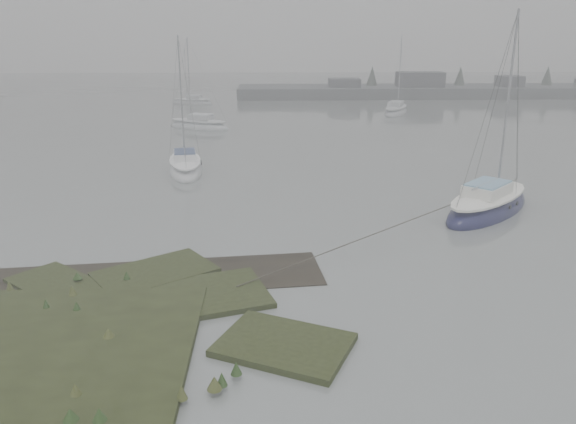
{
  "coord_description": "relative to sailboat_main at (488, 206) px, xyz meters",
  "views": [
    {
      "loc": [
        0.17,
        -14.11,
        8.33
      ],
      "look_at": [
        0.82,
        6.18,
        1.8
      ],
      "focal_mm": 35.0,
      "sensor_mm": 36.0,
      "label": 1
    }
  ],
  "objects": [
    {
      "name": "far_shoreline",
      "position": [
        16.2,
        50.52,
        0.54
      ],
      "size": [
        60.0,
        8.0,
        4.15
      ],
      "color": "#4C4F51",
      "rests_on": "ground"
    },
    {
      "name": "sailboat_main",
      "position": [
        0.0,
        0.0,
        0.0
      ],
      "size": [
        6.68,
        6.71,
        10.07
      ],
      "rotation": [
        0.0,
        0.0,
        -0.78
      ],
      "color": "#14153C",
      "rests_on": "ground"
    },
    {
      "name": "sailboat_white",
      "position": [
        -15.78,
        8.89,
        -0.04
      ],
      "size": [
        3.05,
        6.49,
        8.8
      ],
      "rotation": [
        0.0,
        0.0,
        0.17
      ],
      "color": "silver",
      "rests_on": "ground"
    },
    {
      "name": "ground",
      "position": [
        -10.64,
        18.62,
        -0.31
      ],
      "size": [
        160.0,
        160.0,
        0.0
      ],
      "primitive_type": "plane",
      "color": "slate",
      "rests_on": "ground"
    },
    {
      "name": "sailboat_far_a",
      "position": [
        -16.89,
        25.31,
        -0.05
      ],
      "size": [
        6.29,
        4.42,
        8.51
      ],
      "rotation": [
        0.0,
        0.0,
        1.12
      ],
      "color": "silver",
      "rests_on": "ground"
    },
    {
      "name": "sailboat_far_b",
      "position": [
        2.94,
        34.16,
        -0.04
      ],
      "size": [
        4.43,
        6.49,
        8.76
      ],
      "rotation": [
        0.0,
        0.0,
        -0.43
      ],
      "color": "#A5A8AE",
      "rests_on": "ground"
    },
    {
      "name": "sailboat_far_c",
      "position": [
        -19.8,
        43.15,
        -0.09
      ],
      "size": [
        5.22,
        2.65,
        7.04
      ],
      "rotation": [
        0.0,
        0.0,
        1.36
      ],
      "color": "#B1B7BC",
      "rests_on": "ground"
    }
  ]
}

